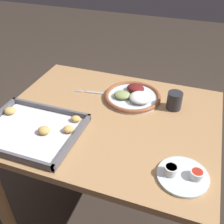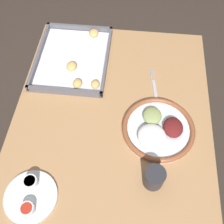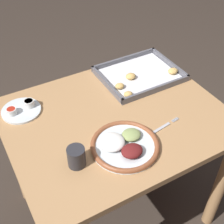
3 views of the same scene
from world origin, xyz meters
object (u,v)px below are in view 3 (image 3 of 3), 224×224
object	(u,v)px
dinner_plate	(124,145)
baking_tray	(140,75)
saucer_plate	(21,109)
drinking_cup	(76,157)
fork	(160,129)

from	to	relation	value
dinner_plate	baking_tray	xyz separation A→B (m)	(0.31, 0.37, -0.00)
dinner_plate	saucer_plate	world-z (taller)	dinner_plate
dinner_plate	drinking_cup	world-z (taller)	drinking_cup
dinner_plate	drinking_cup	xyz separation A→B (m)	(-0.19, 0.01, 0.03)
saucer_plate	baking_tray	distance (m)	0.60
fork	baking_tray	world-z (taller)	baking_tray
dinner_plate	fork	distance (m)	0.18
fork	drinking_cup	xyz separation A→B (m)	(-0.37, 0.00, 0.04)
fork	baking_tray	bearing A→B (deg)	61.03
fork	drinking_cup	bearing A→B (deg)	171.31
fork	drinking_cup	distance (m)	0.37
dinner_plate	saucer_plate	xyz separation A→B (m)	(-0.28, 0.40, -0.00)
dinner_plate	baking_tray	distance (m)	0.48
saucer_plate	baking_tray	bearing A→B (deg)	-3.28
saucer_plate	drinking_cup	size ratio (longest dim) A/B	2.13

